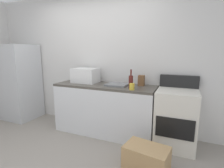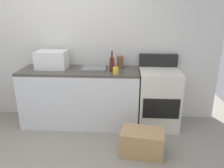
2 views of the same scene
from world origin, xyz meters
The scene contains 9 objects.
wall_back centered at (0.00, 1.55, 1.30)m, with size 5.00×0.10×2.60m, color silver.
kitchen_counter centered at (0.30, 1.20, 0.45)m, with size 1.80×0.60×0.90m.
stove_oven centered at (1.52, 1.21, 0.47)m, with size 0.60×0.61×1.10m.
microwave centered at (-0.13, 1.26, 1.04)m, with size 0.46×0.34×0.27m, color white.
sink_basin centered at (0.53, 1.22, 0.92)m, with size 0.36×0.32×0.03m, color slate.
wine_bottle centered at (0.80, 1.12, 1.01)m, with size 0.07×0.07×0.30m.
coffee_mug centered at (0.86, 0.98, 0.95)m, with size 0.08×0.08×0.10m, color gold.
knife_block centered at (0.92, 1.36, 0.99)m, with size 0.10×0.10×0.18m, color brown.
cardboard_box_medium centered at (1.23, 0.44, 0.16)m, with size 0.54×0.34×0.32m, color tan.
Camera 2 is at (0.98, -1.99, 1.76)m, focal length 35.12 mm.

